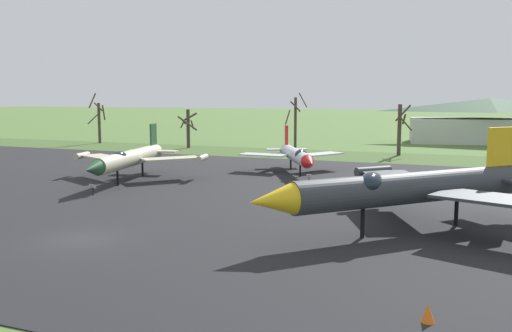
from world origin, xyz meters
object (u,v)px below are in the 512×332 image
Objects in this scene: jet_fighter_front_left at (129,158)px; traffic_cone at (428,314)px; info_placard_front_left at (93,189)px; jet_fighter_front_right at (296,155)px; visitor_building at (489,121)px; jet_fighter_rear_center at (410,188)px; info_placard_front_right at (309,179)px.

jet_fighter_front_left is 22.14× the size of traffic_cone.
jet_fighter_front_right reaches higher than info_placard_front_left.
visitor_building reaches higher than info_placard_front_left.
jet_fighter_front_right is 0.48× the size of visitor_building.
jet_fighter_front_left is at bearing 159.37° from jet_fighter_rear_center.
info_placard_front_left is at bearing -114.72° from visitor_building.
info_placard_front_left is 1.33× the size of traffic_cone.
visitor_building is 76.34m from traffic_cone.
info_placard_front_left is 0.06× the size of jet_fighter_rear_center.
traffic_cone is at bearing -38.86° from jet_fighter_front_left.
info_placard_front_right is 53.15m from visitor_building.
info_placard_front_right reaches higher than traffic_cone.
info_placard_front_right is 0.06× the size of jet_fighter_rear_center.
traffic_cone is (14.72, -31.61, -1.50)m from jet_fighter_front_right.
info_placard_front_left reaches higher than traffic_cone.
traffic_cone is at bearing -80.66° from jet_fighter_rear_center.
traffic_cone is (2.02, -12.25, -2.17)m from jet_fighter_rear_center.
visitor_building reaches higher than traffic_cone.
visitor_building is at bearing 61.39° from jet_fighter_front_left.
jet_fighter_front_left is 15.69m from jet_fighter_front_right.
info_placard_front_left is at bearing 149.74° from traffic_cone.
info_placard_front_left is 17.26m from info_placard_front_right.
visitor_building reaches higher than jet_fighter_front_left.
info_placard_front_left is 29.27m from traffic_cone.
jet_fighter_front_right is (10.56, 16.86, 1.27)m from info_placard_front_left.
info_placard_front_left is 19.94m from jet_fighter_front_right.
info_placard_front_right is 27.67m from traffic_cone.
jet_fighter_rear_center is at bearing -20.63° from jet_fighter_front_left.
jet_fighter_front_right is (12.07, 10.03, -0.23)m from jet_fighter_front_left.
traffic_cone is at bearing -65.42° from info_placard_front_right.
jet_fighter_front_right is 23.16m from jet_fighter_rear_center.
info_placard_front_right is (15.28, 3.58, -1.46)m from jet_fighter_front_left.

